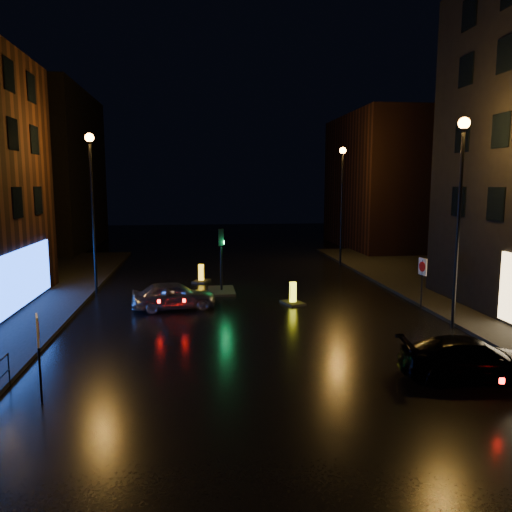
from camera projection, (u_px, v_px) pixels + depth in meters
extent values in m
plane|color=black|center=(293.00, 401.00, 13.53)|extent=(120.00, 120.00, 0.00)
cube|color=black|center=(45.00, 171.00, 45.00)|extent=(8.00, 16.00, 14.00)
cube|color=black|center=(387.00, 182.00, 45.90)|extent=(8.00, 14.00, 12.00)
cylinder|color=black|center=(93.00, 220.00, 25.78)|extent=(0.14, 0.14, 8.00)
cylinder|color=black|center=(90.00, 141.00, 25.20)|extent=(0.20, 0.20, 0.25)
sphere|color=orange|center=(89.00, 138.00, 25.18)|extent=(0.44, 0.44, 0.44)
cylinder|color=black|center=(458.00, 230.00, 19.78)|extent=(0.14, 0.14, 8.00)
cylinder|color=black|center=(464.00, 127.00, 19.21)|extent=(0.20, 0.20, 0.25)
sphere|color=orange|center=(464.00, 123.00, 19.18)|extent=(0.44, 0.44, 0.44)
cylinder|color=black|center=(341.00, 210.00, 35.50)|extent=(0.14, 0.14, 8.00)
cylinder|color=black|center=(343.00, 153.00, 34.92)|extent=(0.20, 0.20, 0.25)
sphere|color=orange|center=(343.00, 150.00, 34.90)|extent=(0.44, 0.44, 0.44)
cube|color=black|center=(222.00, 291.00, 27.13)|extent=(1.40, 2.40, 0.12)
cylinder|color=black|center=(221.00, 267.00, 26.94)|extent=(0.12, 0.12, 2.80)
cube|color=black|center=(221.00, 237.00, 26.71)|extent=(0.28, 0.22, 0.90)
cylinder|color=#0CFF59|center=(224.00, 242.00, 26.76)|extent=(0.05, 0.18, 0.18)
cylinder|color=black|center=(9.00, 369.00, 14.46)|extent=(0.04, 0.04, 1.00)
imported|color=#9A9BA1|center=(174.00, 295.00, 23.32)|extent=(4.07, 2.08, 1.33)
imported|color=black|center=(472.00, 359.00, 14.97)|extent=(4.45, 2.24, 1.24)
cube|color=black|center=(293.00, 303.00, 24.44)|extent=(1.18, 1.44, 0.10)
cube|color=#FEFF19|center=(293.00, 292.00, 24.36)|extent=(0.33, 0.27, 1.04)
cube|color=black|center=(293.00, 292.00, 24.36)|extent=(0.30, 0.12, 0.62)
cube|color=black|center=(201.00, 281.00, 29.89)|extent=(1.20, 1.44, 0.10)
cube|color=gold|center=(201.00, 273.00, 29.81)|extent=(0.33, 0.27, 1.02)
cube|color=black|center=(201.00, 273.00, 29.81)|extent=(0.29, 0.13, 0.61)
cylinder|color=black|center=(39.00, 361.00, 13.19)|extent=(0.06, 0.06, 2.35)
cube|color=silver|center=(37.00, 330.00, 13.07)|extent=(0.23, 0.58, 0.80)
cylinder|color=#B20C0C|center=(39.00, 330.00, 13.08)|extent=(0.16, 0.45, 0.47)
cylinder|color=black|center=(422.00, 285.00, 23.25)|extent=(0.06, 0.06, 2.35)
cube|color=silver|center=(423.00, 267.00, 23.12)|extent=(0.15, 0.59, 0.80)
cylinder|color=#B20C0C|center=(422.00, 267.00, 23.12)|extent=(0.10, 0.47, 0.47)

